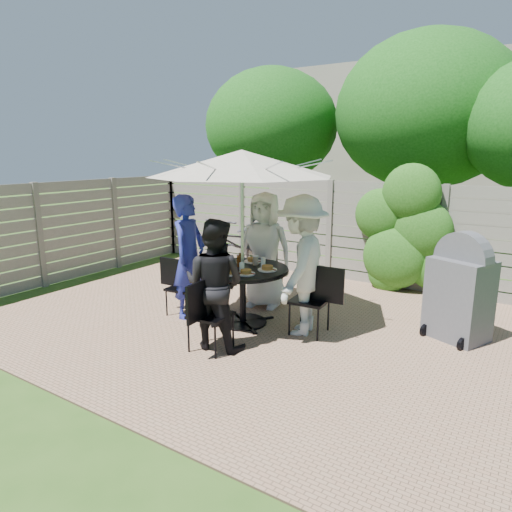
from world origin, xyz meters
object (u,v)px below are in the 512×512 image
Objects in this scene: plate_right at (267,268)px; chair_left at (183,299)px; person_left at (189,257)px; coffee_cup at (255,261)px; chair_back at (267,287)px; syrup_jug at (240,261)px; glass_front at (242,268)px; bbq_grill at (460,291)px; plate_extra at (246,273)px; glass_right at (263,263)px; chair_front at (210,330)px; person_right at (301,266)px; plate_left at (219,264)px; patio_table at (243,285)px; person_front at (215,285)px; bicycle at (237,243)px; plate_back at (253,260)px; person_back at (264,250)px; glass_left at (222,263)px; plate_front at (231,272)px; chair_right at (310,314)px.

chair_left is at bearing -169.14° from plate_right.
person_left is 0.96m from coffee_cup.
chair_back is 5.50× the size of syrup_jug.
chair_back is 6.29× the size of glass_front.
chair_back is 0.63× the size of bbq_grill.
glass_right is at bearing 89.81° from plate_extra.
person_right reaches higher than chair_front.
chair_front is 1.17m from plate_left.
patio_table is 2.80m from bbq_grill.
plate_left and plate_right have the same top height.
person_right is 0.89m from syrup_jug.
glass_front is at bearing -102.07° from glass_right.
person_left reaches higher than person_front.
syrup_jug is at bearing 20.39° from plate_left.
bicycle is at bearing 120.47° from plate_left.
coffee_cup is (0.12, -0.12, 0.04)m from plate_back.
chair_front is (0.18, -0.95, -0.29)m from patio_table.
chair_front is 1.26m from glass_right.
glass_front is at bearing -51.03° from syrup_jug.
plate_extra is at bearing -53.44° from bicycle.
chair_back is 0.50× the size of person_back.
syrup_jug is (-0.25, 0.99, 0.62)m from chair_front.
chair_back is at bearing 105.81° from glass_front.
chair_front is at bearing -92.81° from glass_right.
person_front reaches higher than plate_left.
plate_left is at bearing -18.74° from chair_back.
plate_extra is at bearing -127.29° from bbq_grill.
patio_table is at bearing -147.07° from glass_right.
person_back is at bearing 77.48° from plate_left.
person_back is at bearing 47.30° from chair_left.
chair_back is at bearing -43.39° from bicycle.
patio_table is 1.01m from chair_left.
glass_right is at bearing -70.30° from person_back.
person_back is 11.11× the size of syrup_jug.
chair_front is 1.44m from plate_back.
plate_left is at bearing 161.88° from plate_extra.
glass_left is 0.40m from glass_front.
coffee_cup is at bearing -80.69° from person_back.
bbq_grill is (2.52, 1.41, -0.20)m from plate_front.
bicycle is (-1.63, 2.65, -0.34)m from glass_left.
patio_table is 0.89m from person_left.
person_left is at bearing -135.00° from person_back.
glass_right is (-0.71, -0.03, 0.60)m from chair_right.
coffee_cup reaches higher than plate_extra.
chair_back is 1.18m from plate_left.
person_back is 0.62m from coffee_cup.
plate_back is 0.51m from plate_right.
patio_table is 1.54× the size of chair_right.
plate_extra is (0.08, 0.55, 0.04)m from person_front.
chair_front is at bearing 89.15° from person_front.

